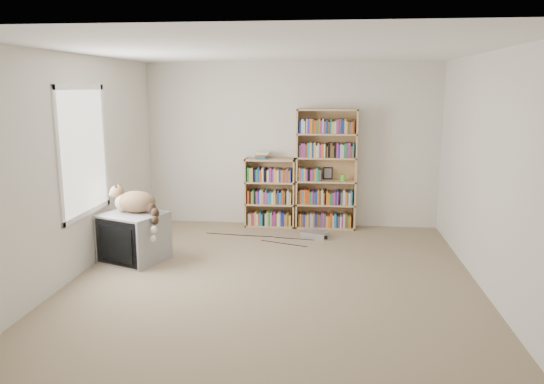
# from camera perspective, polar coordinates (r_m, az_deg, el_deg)

# --- Properties ---
(floor) EXTENTS (4.50, 5.00, 0.01)m
(floor) POSITION_cam_1_polar(r_m,az_deg,el_deg) (6.04, 0.20, -9.41)
(floor) COLOR gray
(floor) RESTS_ON ground
(wall_back) EXTENTS (4.50, 0.02, 2.50)m
(wall_back) POSITION_cam_1_polar(r_m,az_deg,el_deg) (8.19, 2.07, 5.06)
(wall_back) COLOR silver
(wall_back) RESTS_ON floor
(wall_front) EXTENTS (4.50, 0.02, 2.50)m
(wall_front) POSITION_cam_1_polar(r_m,az_deg,el_deg) (3.30, -4.43, -4.28)
(wall_front) COLOR silver
(wall_front) RESTS_ON floor
(wall_left) EXTENTS (0.02, 5.00, 2.50)m
(wall_left) POSITION_cam_1_polar(r_m,az_deg,el_deg) (6.36, -20.40, 2.58)
(wall_left) COLOR silver
(wall_left) RESTS_ON floor
(wall_right) EXTENTS (0.02, 5.00, 2.50)m
(wall_right) POSITION_cam_1_polar(r_m,az_deg,el_deg) (5.92, 22.40, 1.84)
(wall_right) COLOR silver
(wall_right) RESTS_ON floor
(ceiling) EXTENTS (4.50, 5.00, 0.02)m
(ceiling) POSITION_cam_1_polar(r_m,az_deg,el_deg) (5.67, 0.22, 14.97)
(ceiling) COLOR white
(ceiling) RESTS_ON wall_back
(window) EXTENTS (0.02, 1.22, 1.52)m
(window) POSITION_cam_1_polar(r_m,az_deg,el_deg) (6.52, -19.61, 4.15)
(window) COLOR white
(window) RESTS_ON wall_left
(crt_tv) EXTENTS (0.87, 0.83, 0.60)m
(crt_tv) POSITION_cam_1_polar(r_m,az_deg,el_deg) (6.82, -14.57, -4.71)
(crt_tv) COLOR gray
(crt_tv) RESTS_ON floor
(cat) EXTENTS (0.72, 0.56, 0.59)m
(cat) POSITION_cam_1_polar(r_m,az_deg,el_deg) (6.71, -14.17, -1.41)
(cat) COLOR #3B2A18
(cat) RESTS_ON crt_tv
(bookcase_tall) EXTENTS (0.91, 0.30, 1.81)m
(bookcase_tall) POSITION_cam_1_polar(r_m,az_deg,el_deg) (8.08, 5.85, 2.14)
(bookcase_tall) COLOR tan
(bookcase_tall) RESTS_ON floor
(bookcase_short) EXTENTS (0.77, 0.30, 1.06)m
(bookcase_short) POSITION_cam_1_polar(r_m,az_deg,el_deg) (8.20, -0.19, -0.32)
(bookcase_short) COLOR tan
(bookcase_short) RESTS_ON floor
(book_stack) EXTENTS (0.19, 0.24, 0.10)m
(book_stack) POSITION_cam_1_polar(r_m,az_deg,el_deg) (8.07, -1.07, 3.96)
(book_stack) COLOR #C5421A
(book_stack) RESTS_ON bookcase_short
(green_mug) EXTENTS (0.08, 0.08, 0.09)m
(green_mug) POSITION_cam_1_polar(r_m,az_deg,el_deg) (8.08, 7.64, 1.55)
(green_mug) COLOR #5DC839
(green_mug) RESTS_ON bookcase_tall
(framed_print) EXTENTS (0.14, 0.05, 0.19)m
(framed_print) POSITION_cam_1_polar(r_m,az_deg,el_deg) (8.17, 6.03, 2.03)
(framed_print) COLOR black
(framed_print) RESTS_ON bookcase_tall
(dvd_player) EXTENTS (0.42, 0.36, 0.08)m
(dvd_player) POSITION_cam_1_polar(r_m,az_deg,el_deg) (7.70, 4.61, -4.54)
(dvd_player) COLOR #BBBBC0
(dvd_player) RESTS_ON floor
(wall_outlet) EXTENTS (0.01, 0.08, 0.13)m
(wall_outlet) POSITION_cam_1_polar(r_m,az_deg,el_deg) (7.29, -16.89, -3.65)
(wall_outlet) COLOR silver
(wall_outlet) RESTS_ON wall_left
(floor_cables) EXTENTS (1.20, 0.70, 0.01)m
(floor_cables) POSITION_cam_1_polar(r_m,az_deg,el_deg) (7.56, -0.58, -5.11)
(floor_cables) COLOR black
(floor_cables) RESTS_ON floor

